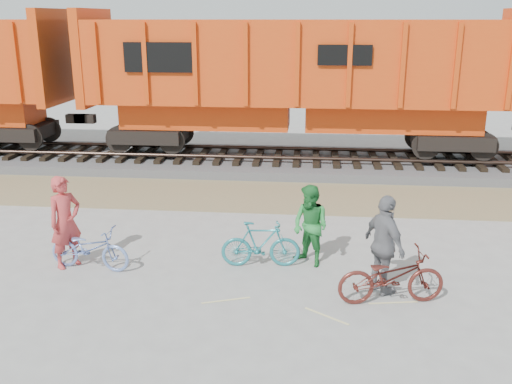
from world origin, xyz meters
TOP-DOWN VIEW (x-y plane):
  - ground at (0.00, 0.00)m, footprint 120.00×120.00m
  - gravel_strip at (0.00, 5.50)m, footprint 120.00×3.00m
  - ballast_bed at (0.00, 9.00)m, footprint 120.00×4.00m
  - track at (0.00, 9.00)m, footprint 120.00×2.60m
  - hopper_car_center at (-0.02, 9.00)m, footprint 14.00×3.13m
  - bicycle_blue at (-3.94, 0.30)m, footprint 1.76×0.82m
  - bicycle_teal at (-0.51, 0.75)m, footprint 1.65×0.60m
  - bicycle_maroon at (1.93, -0.58)m, footprint 2.01×1.00m
  - person_solo at (-4.44, 0.40)m, footprint 0.78×0.83m
  - person_man at (0.49, 0.95)m, footprint 1.04×1.02m
  - person_woman at (1.83, -0.18)m, footprint 0.94×1.19m

SIDE VIEW (x-z plane):
  - ground at x=0.00m, z-range 0.00..0.00m
  - gravel_strip at x=0.00m, z-range 0.00..0.02m
  - ballast_bed at x=0.00m, z-range 0.00..0.30m
  - bicycle_blue at x=-3.94m, z-range 0.00..0.89m
  - track at x=0.00m, z-range 0.35..0.59m
  - bicycle_teal at x=-0.51m, z-range 0.00..0.97m
  - bicycle_maroon at x=1.93m, z-range 0.00..1.01m
  - person_man at x=0.49m, z-range 0.00..1.69m
  - person_woman at x=1.83m, z-range 0.00..1.88m
  - person_solo at x=-4.44m, z-range 0.00..1.91m
  - hopper_car_center at x=-0.02m, z-range 0.68..5.33m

